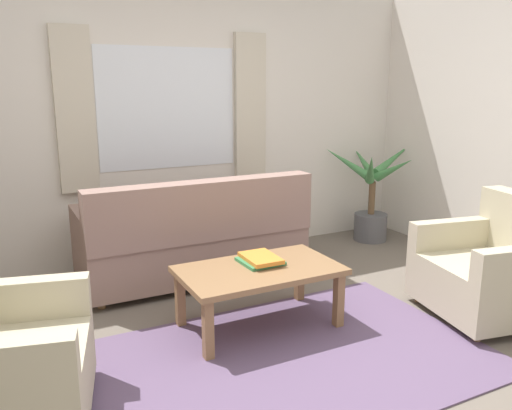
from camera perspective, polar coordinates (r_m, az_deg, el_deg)
The scene contains 9 objects.
ground_plane at distance 3.37m, azimuth 3.38°, elevation -16.69°, with size 6.24×6.24×0.00m, color #6B6056.
wall_back at distance 5.01m, azimuth -9.76°, elevation 8.70°, with size 5.32×0.12×2.60m, color silver.
window_with_curtains at distance 4.92m, azimuth -9.53°, elevation 10.38°, with size 1.98×0.07×1.40m.
area_rug at distance 3.37m, azimuth 3.38°, elevation -16.60°, with size 2.51×1.61×0.01m, color #604C6B.
couch at distance 4.51m, azimuth -6.73°, elevation -3.76°, with size 1.90×0.82×0.92m.
armchair_right at distance 4.21m, azimuth 24.63°, elevation -6.38°, with size 0.96×0.98×0.88m.
coffee_table at distance 3.62m, azimuth 0.36°, elevation -7.73°, with size 1.10×0.64×0.44m.
book_stack_on_table at distance 3.69m, azimuth 0.50°, elevation -5.98°, with size 0.28×0.32×0.05m.
potted_plant at distance 5.77m, azimuth 12.59°, elevation 0.51°, with size 1.06×0.93×1.06m.
Camera 1 is at (-1.50, -2.51, 1.68)m, focal length 36.49 mm.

